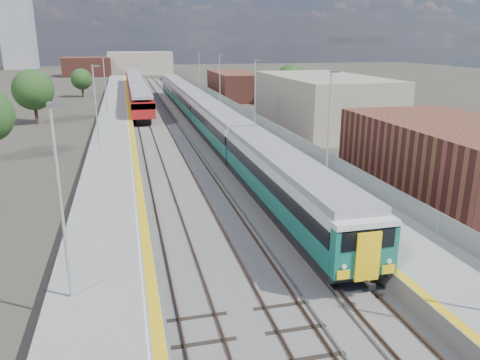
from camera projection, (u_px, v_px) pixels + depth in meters
name	position (u px, v px, depth m)	size (l,w,h in m)	color
ground	(188.00, 126.00, 59.80)	(320.00, 320.00, 0.00)	#47443A
ballast_bed	(169.00, 123.00, 61.60)	(10.50, 155.00, 0.06)	#565451
tracks	(172.00, 121.00, 63.28)	(8.96, 160.00, 0.17)	#4C3323
platform_right	(224.00, 117.00, 63.17)	(4.70, 155.00, 8.52)	slate
platform_left	(115.00, 122.00, 59.90)	(4.30, 155.00, 8.52)	slate
buildings	(83.00, 40.00, 135.02)	(72.00, 185.50, 40.00)	brown
green_train	(203.00, 111.00, 57.02)	(2.94, 81.68, 3.23)	black
red_train	(136.00, 87.00, 86.07)	(3.00, 60.72, 3.78)	black
tree_b	(33.00, 90.00, 60.08)	(5.20, 5.20, 7.05)	#382619
tree_c	(81.00, 79.00, 89.50)	(4.00, 4.00, 5.42)	#382619
tree_d	(290.00, 80.00, 77.43)	(4.98, 4.98, 6.75)	#382619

